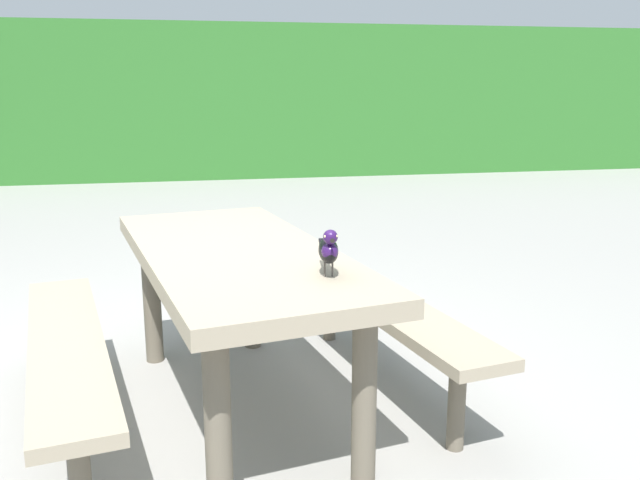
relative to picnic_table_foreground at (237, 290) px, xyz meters
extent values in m
plane|color=gray|center=(-0.24, 0.07, -0.56)|extent=(60.00, 60.00, 0.00)
cube|color=#2D6B28|center=(-0.24, 8.47, 0.58)|extent=(28.00, 2.16, 2.27)
cube|color=gray|center=(0.00, 0.00, 0.15)|extent=(1.08, 1.91, 0.07)
cylinder|color=#635B4C|center=(-0.13, -0.74, -0.22)|extent=(0.09, 0.09, 0.67)
cylinder|color=#635B4C|center=(0.39, -0.64, -0.22)|extent=(0.09, 0.09, 0.67)
cylinder|color=#635B4C|center=(-0.39, 0.64, -0.22)|extent=(0.09, 0.09, 0.67)
cylinder|color=#635B4C|center=(0.13, 0.74, -0.22)|extent=(0.09, 0.09, 0.67)
cube|color=gray|center=(-0.69, -0.13, -0.14)|extent=(0.59, 1.73, 0.05)
cylinder|color=#635B4C|center=(-0.57, -0.76, -0.36)|extent=(0.07, 0.07, 0.39)
cylinder|color=#635B4C|center=(-0.81, 0.50, -0.36)|extent=(0.07, 0.07, 0.39)
cube|color=gray|center=(0.69, 0.13, -0.14)|extent=(0.59, 1.73, 0.05)
cylinder|color=#635B4C|center=(0.81, -0.50, -0.36)|extent=(0.07, 0.07, 0.39)
cylinder|color=#635B4C|center=(0.57, 0.76, -0.36)|extent=(0.07, 0.07, 0.39)
ellipsoid|color=black|center=(0.29, -0.49, 0.28)|extent=(0.08, 0.16, 0.09)
ellipsoid|color=#2D144C|center=(0.29, -0.53, 0.29)|extent=(0.07, 0.07, 0.06)
sphere|color=#2D144C|center=(0.29, -0.55, 0.34)|extent=(0.05, 0.05, 0.05)
sphere|color=#EAE08C|center=(0.30, -0.57, 0.35)|extent=(0.01, 0.01, 0.01)
sphere|color=#EAE08C|center=(0.26, -0.56, 0.35)|extent=(0.01, 0.01, 0.01)
cone|color=black|center=(0.28, -0.59, 0.34)|extent=(0.02, 0.03, 0.02)
cube|color=black|center=(0.30, -0.37, 0.27)|extent=(0.05, 0.10, 0.04)
cylinder|color=#47423D|center=(0.30, -0.50, 0.21)|extent=(0.01, 0.01, 0.05)
cylinder|color=#47423D|center=(0.28, -0.50, 0.21)|extent=(0.01, 0.01, 0.05)
camera|label=1|loc=(-0.21, -2.80, 0.87)|focal=38.23mm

